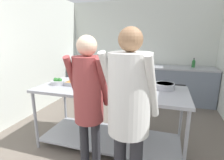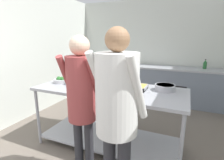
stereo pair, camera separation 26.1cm
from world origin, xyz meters
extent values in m
cube|color=silver|center=(0.00, 4.25, 1.32)|extent=(4.08, 0.06, 2.65)
cube|color=silver|center=(-2.01, 2.13, 1.32)|extent=(0.06, 4.37, 2.65)
cube|color=slate|center=(0.00, 3.88, 0.44)|extent=(3.92, 0.62, 0.88)
cube|color=#9EA0A8|center=(0.00, 3.88, 0.90)|extent=(3.92, 0.65, 0.04)
cube|color=black|center=(-0.78, 3.88, 0.91)|extent=(0.46, 0.43, 0.02)
cube|color=#9EA0A8|center=(0.02, 1.55, 0.91)|extent=(2.18, 0.89, 0.04)
cube|color=#9EA0A8|center=(0.02, 1.55, 0.12)|extent=(2.10, 0.81, 0.02)
cylinder|color=#9EA0A8|center=(-1.02, 1.16, 0.45)|extent=(0.04, 0.04, 0.89)
cylinder|color=#9EA0A8|center=(1.05, 1.16, 0.45)|extent=(0.04, 0.04, 0.89)
cylinder|color=#9EA0A8|center=(-1.02, 1.95, 0.45)|extent=(0.04, 0.04, 0.89)
cylinder|color=#9EA0A8|center=(1.05, 1.95, 0.45)|extent=(0.04, 0.04, 0.89)
cylinder|color=#B2B2B7|center=(-0.85, 1.52, 0.96)|extent=(0.21, 0.21, 0.06)
sphere|color=#2D702D|center=(-0.80, 1.52, 1.00)|extent=(0.07, 0.07, 0.07)
sphere|color=#2D702D|center=(-0.83, 1.55, 1.00)|extent=(0.05, 0.05, 0.05)
sphere|color=#2D702D|center=(-0.90, 1.54, 1.00)|extent=(0.06, 0.06, 0.06)
sphere|color=#2D702D|center=(-0.87, 1.49, 1.00)|extent=(0.05, 0.05, 0.05)
sphere|color=#2D702D|center=(-0.84, 1.50, 1.00)|extent=(0.07, 0.07, 0.07)
cube|color=#9EA0A8|center=(-0.48, 1.60, 0.94)|extent=(0.45, 0.32, 0.01)
cube|color=#9E6B33|center=(-0.48, 1.60, 0.96)|extent=(0.43, 0.29, 0.04)
cube|color=#9EA0A8|center=(-0.48, 1.45, 0.96)|extent=(0.45, 0.01, 0.05)
cube|color=#9EA0A8|center=(-0.48, 1.76, 0.96)|extent=(0.45, 0.01, 0.05)
cube|color=#9EA0A8|center=(-0.70, 1.60, 0.96)|extent=(0.01, 0.32, 0.05)
cube|color=#9EA0A8|center=(-0.26, 1.60, 0.96)|extent=(0.01, 0.32, 0.05)
cylinder|color=white|center=(-0.09, 1.80, 0.94)|extent=(0.25, 0.25, 0.01)
cylinder|color=white|center=(-0.09, 1.80, 0.95)|extent=(0.25, 0.25, 0.01)
cylinder|color=white|center=(-0.09, 1.80, 0.96)|extent=(0.25, 0.25, 0.01)
cylinder|color=white|center=(-0.09, 1.80, 0.97)|extent=(0.24, 0.24, 0.01)
cylinder|color=white|center=(-0.09, 1.80, 0.98)|extent=(0.24, 0.24, 0.01)
cube|color=#9EA0A8|center=(0.30, 1.68, 0.94)|extent=(0.46, 0.29, 0.01)
cube|color=gold|center=(0.30, 1.68, 0.96)|extent=(0.44, 0.26, 0.04)
cube|color=#9EA0A8|center=(0.30, 1.54, 0.96)|extent=(0.46, 0.01, 0.05)
cube|color=#9EA0A8|center=(0.30, 1.82, 0.96)|extent=(0.46, 0.01, 0.05)
cube|color=#9EA0A8|center=(0.08, 1.68, 0.96)|extent=(0.01, 0.29, 0.05)
cube|color=#9EA0A8|center=(0.53, 1.68, 0.96)|extent=(0.01, 0.29, 0.05)
cylinder|color=#9EA0A8|center=(0.77, 1.76, 0.97)|extent=(0.28, 0.28, 0.08)
cylinder|color=brown|center=(0.77, 1.76, 1.01)|extent=(0.24, 0.24, 0.01)
cylinder|color=black|center=(0.98, 1.76, 1.00)|extent=(0.14, 0.02, 0.02)
cylinder|color=silver|center=(0.29, 0.73, 1.25)|extent=(0.14, 0.33, 0.60)
cylinder|color=silver|center=(0.68, 0.64, 1.25)|extent=(0.14, 0.33, 0.60)
cylinder|color=silver|center=(0.48, 0.68, 1.16)|extent=(0.38, 0.38, 0.73)
sphere|color=#8C6647|center=(0.48, 0.68, 1.64)|extent=(0.21, 0.21, 0.21)
cylinder|color=#2D2D33|center=(-0.06, 0.84, 0.38)|extent=(0.10, 0.10, 0.76)
cylinder|color=#2D2D33|center=(0.08, 0.85, 0.38)|extent=(0.10, 0.10, 0.76)
cylinder|color=#993D3D|center=(-0.16, 0.83, 1.20)|extent=(0.09, 0.32, 0.57)
cylinder|color=#993D3D|center=(0.18, 0.85, 1.20)|extent=(0.09, 0.32, 0.57)
cylinder|color=#993D3D|center=(0.01, 0.84, 1.12)|extent=(0.31, 0.31, 0.70)
sphere|color=beige|center=(0.01, 0.84, 1.57)|extent=(0.21, 0.21, 0.21)
cylinder|color=#23602D|center=(1.42, 3.97, 1.00)|extent=(0.08, 0.08, 0.15)
cone|color=#23602D|center=(1.42, 3.97, 1.11)|extent=(0.07, 0.07, 0.06)
cylinder|color=black|center=(1.42, 3.97, 1.14)|extent=(0.03, 0.03, 0.02)
camera|label=1|loc=(0.78, -0.77, 1.65)|focal=28.00mm
camera|label=2|loc=(1.03, -0.68, 1.65)|focal=28.00mm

